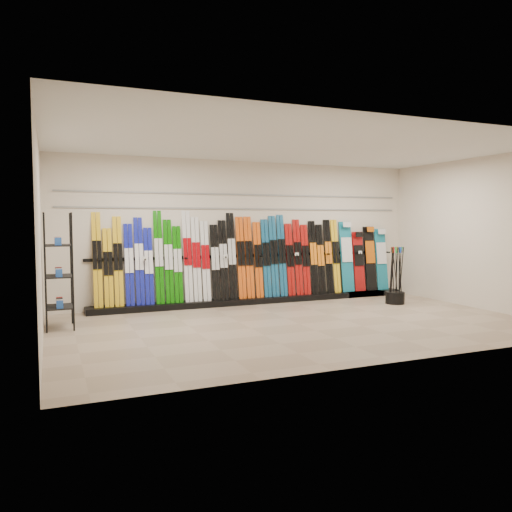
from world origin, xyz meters
name	(u,v)px	position (x,y,z in m)	size (l,w,h in m)	color
floor	(300,324)	(0.00, 0.00, 0.00)	(8.00, 8.00, 0.00)	gray
back_wall	(245,232)	(0.00, 2.50, 1.50)	(8.00, 8.00, 0.00)	beige
left_wall	(40,239)	(-4.00, 0.00, 1.50)	(5.00, 5.00, 0.00)	beige
right_wall	(479,233)	(4.00, 0.00, 1.50)	(5.00, 5.00, 0.00)	beige
ceiling	(301,145)	(0.00, 0.00, 3.00)	(8.00, 8.00, 0.00)	silver
ski_rack_base	(259,300)	(0.22, 2.28, 0.06)	(8.00, 0.40, 0.12)	black
skis	(228,259)	(-0.46, 2.36, 0.95)	(5.38, 0.29, 1.83)	yellow
snowboards	(364,259)	(2.91, 2.35, 0.86)	(1.26, 0.25, 1.61)	#14728C
accessory_rack	(59,271)	(-3.75, 1.21, 0.94)	(0.40, 0.60, 1.88)	black
pole_bin	(395,298)	(2.83, 1.08, 0.12)	(0.40, 0.40, 0.25)	black
ski_poles	(396,275)	(2.82, 1.06, 0.61)	(0.32, 0.25, 1.18)	black
slatwall_rail_0	(246,209)	(0.00, 2.48, 2.00)	(7.60, 0.02, 0.03)	gray
slatwall_rail_1	(246,195)	(0.00, 2.48, 2.30)	(7.60, 0.02, 0.03)	gray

